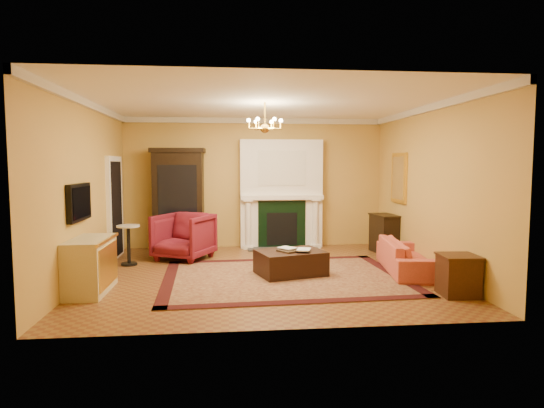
{
  "coord_description": "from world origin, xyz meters",
  "views": [
    {
      "loc": [
        -0.68,
        -7.89,
        1.94
      ],
      "look_at": [
        0.15,
        0.3,
        1.22
      ],
      "focal_mm": 30.0,
      "sensor_mm": 36.0,
      "label": 1
    }
  ],
  "objects": [
    {
      "name": "ceiling",
      "position": [
        0.0,
        0.0,
        3.01
      ],
      "size": [
        6.0,
        5.5,
        0.02
      ],
      "primitive_type": "cube",
      "color": "white",
      "rests_on": "wall_back"
    },
    {
      "name": "wall_left",
      "position": [
        -3.01,
        0.0,
        1.5
      ],
      "size": [
        0.02,
        5.5,
        3.0
      ],
      "primitive_type": "cube",
      "color": "#B69341",
      "rests_on": "floor"
    },
    {
      "name": "commode",
      "position": [
        -2.73,
        -0.89,
        0.41
      ],
      "size": [
        0.53,
        1.11,
        0.82
      ],
      "primitive_type": "cube",
      "rotation": [
        0.0,
        0.0,
        -0.01
      ],
      "color": "#C3B68E",
      "rests_on": "floor"
    },
    {
      "name": "book_a",
      "position": [
        0.3,
        -0.18,
        0.61
      ],
      "size": [
        0.19,
        0.16,
        0.3
      ],
      "primitive_type": "imported",
      "rotation": [
        0.0,
        0.0,
        0.68
      ],
      "color": "gray",
      "rests_on": "ottoman_tray"
    },
    {
      "name": "china_cabinet",
      "position": [
        -1.74,
        2.49,
        1.1
      ],
      "size": [
        1.12,
        0.54,
        2.2
      ],
      "primitive_type": "cube",
      "rotation": [
        0.0,
        0.0,
        -0.04
      ],
      "color": "black",
      "rests_on": "floor"
    },
    {
      "name": "ottoman_tray",
      "position": [
        0.44,
        -0.17,
        0.44
      ],
      "size": [
        0.52,
        0.5,
        0.03
      ],
      "primitive_type": "cube",
      "rotation": [
        0.0,
        0.0,
        0.57
      ],
      "color": "black",
      "rests_on": "leather_ottoman"
    },
    {
      "name": "wall_right",
      "position": [
        3.01,
        0.0,
        1.5
      ],
      "size": [
        0.02,
        5.5,
        3.0
      ],
      "primitive_type": "cube",
      "color": "#B69341",
      "rests_on": "floor"
    },
    {
      "name": "fireplace",
      "position": [
        0.6,
        2.57,
        1.19
      ],
      "size": [
        1.9,
        0.7,
        2.5
      ],
      "color": "white",
      "rests_on": "wall_back"
    },
    {
      "name": "wall_front",
      "position": [
        0.0,
        -2.76,
        1.5
      ],
      "size": [
        6.0,
        0.02,
        3.0
      ],
      "primitive_type": "cube",
      "color": "#B69341",
      "rests_on": "floor"
    },
    {
      "name": "book_b",
      "position": [
        0.54,
        -0.22,
        0.61
      ],
      "size": [
        0.22,
        0.09,
        0.31
      ],
      "primitive_type": "imported",
      "rotation": [
        0.0,
        0.0,
        -0.29
      ],
      "color": "gray",
      "rests_on": "ottoman_tray"
    },
    {
      "name": "tv_panel",
      "position": [
        -2.95,
        -0.6,
        1.35
      ],
      "size": [
        0.09,
        0.95,
        0.58
      ],
      "color": "black",
      "rests_on": "wall_left"
    },
    {
      "name": "pedestal_table",
      "position": [
        -2.55,
        0.96,
        0.45
      ],
      "size": [
        0.43,
        0.43,
        0.77
      ],
      "color": "black",
      "rests_on": "floor"
    },
    {
      "name": "leather_ottoman",
      "position": [
        0.44,
        -0.14,
        0.22
      ],
      "size": [
        1.29,
        1.08,
        0.41
      ],
      "primitive_type": "cube",
      "rotation": [
        0.0,
        0.0,
        0.28
      ],
      "color": "black",
      "rests_on": "oriental_rug"
    },
    {
      "name": "gilt_mirror",
      "position": [
        2.97,
        1.4,
        1.65
      ],
      "size": [
        0.06,
        0.76,
        1.05
      ],
      "color": "yellow",
      "rests_on": "wall_right"
    },
    {
      "name": "chandelier",
      "position": [
        -0.0,
        0.0,
        2.61
      ],
      "size": [
        0.63,
        0.55,
        0.53
      ],
      "color": "#BA9033",
      "rests_on": "ceiling"
    },
    {
      "name": "topiary_left",
      "position": [
        0.06,
        2.53,
        1.48
      ],
      "size": [
        0.17,
        0.17,
        0.46
      ],
      "color": "gray",
      "rests_on": "fireplace"
    },
    {
      "name": "crown_molding",
      "position": [
        0.0,
        0.96,
        2.94
      ],
      "size": [
        6.0,
        5.5,
        0.12
      ],
      "color": "silver",
      "rests_on": "ceiling"
    },
    {
      "name": "oriental_rug",
      "position": [
        0.3,
        -0.31,
        0.01
      ],
      "size": [
        4.2,
        3.23,
        0.02
      ],
      "primitive_type": "cube",
      "rotation": [
        0.0,
        0.0,
        0.04
      ],
      "color": "#44110E",
      "rests_on": "floor"
    },
    {
      "name": "doorway",
      "position": [
        -2.95,
        1.7,
        1.05
      ],
      "size": [
        0.08,
        1.05,
        2.1
      ],
      "color": "white",
      "rests_on": "wall_left"
    },
    {
      "name": "wall_back",
      "position": [
        0.0,
        2.76,
        1.5
      ],
      "size": [
        6.0,
        0.02,
        3.0
      ],
      "primitive_type": "cube",
      "color": "#B69341",
      "rests_on": "floor"
    },
    {
      "name": "console_table",
      "position": [
        2.78,
        1.66,
        0.41
      ],
      "size": [
        0.5,
        0.77,
        0.81
      ],
      "primitive_type": "cube",
      "rotation": [
        0.0,
        0.0,
        0.12
      ],
      "color": "black",
      "rests_on": "floor"
    },
    {
      "name": "floor",
      "position": [
        0.0,
        0.0,
        -0.01
      ],
      "size": [
        6.0,
        5.5,
        0.02
      ],
      "primitive_type": "cube",
      "color": "brown",
      "rests_on": "ground"
    },
    {
      "name": "coral_sofa",
      "position": [
        2.57,
        -0.11,
        0.38
      ],
      "size": [
        0.86,
        2.01,
        0.76
      ],
      "primitive_type": "imported",
      "rotation": [
        0.0,
        0.0,
        1.42
      ],
      "color": "#D04E42",
      "rests_on": "floor"
    },
    {
      "name": "wingback_armchair",
      "position": [
        -1.54,
        1.4,
        0.52
      ],
      "size": [
        1.32,
        1.29,
        1.03
      ],
      "primitive_type": "imported",
      "rotation": [
        0.0,
        0.0,
        -0.47
      ],
      "color": "maroon",
      "rests_on": "floor"
    },
    {
      "name": "end_table",
      "position": [
        2.72,
        -1.63,
        0.29
      ],
      "size": [
        0.53,
        0.53,
        0.58
      ],
      "primitive_type": "cube",
      "rotation": [
        0.0,
        0.0,
        -0.07
      ],
      "color": "#391D0F",
      "rests_on": "floor"
    },
    {
      "name": "topiary_right",
      "position": [
        1.16,
        2.53,
        1.47
      ],
      "size": [
        0.16,
        0.16,
        0.43
      ],
      "color": "gray",
      "rests_on": "fireplace"
    }
  ]
}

